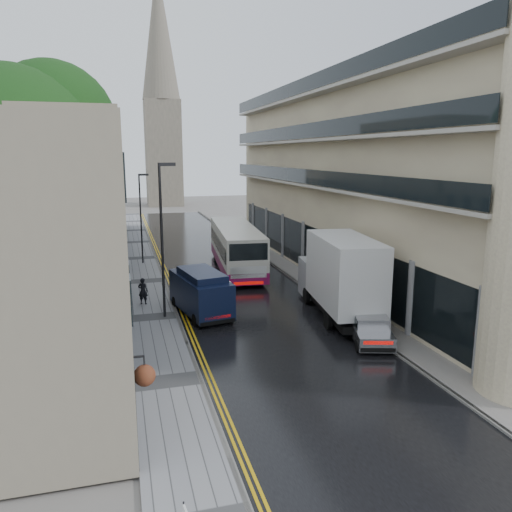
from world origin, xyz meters
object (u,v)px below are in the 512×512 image
lamp_post_far (141,219)px  lamp_post_near (162,242)px  cream_bus (224,258)px  pedestrian (143,291)px  tree_near (14,195)px  silver_hatchback (359,337)px  navy_van (195,302)px  white_lorry (329,286)px  white_van (195,300)px  tree_far (53,191)px

lamp_post_far → lamp_post_near: bearing=-97.7°
cream_bus → pedestrian: cream_bus is taller
tree_near → pedestrian: bearing=16.3°
silver_hatchback → lamp_post_far: (-8.71, 21.84, 3.03)m
silver_hatchback → tree_near: bearing=168.6°
navy_van → lamp_post_far: 16.59m
white_lorry → lamp_post_far: bearing=121.6°
lamp_post_far → navy_van: bearing=-92.8°
tree_near → white_lorry: bearing=-18.0°
white_lorry → navy_van: (-6.58, 2.35, -0.98)m
lamp_post_near → lamp_post_far: lamp_post_near is taller
white_lorry → tree_near: bearing=169.0°
white_lorry → lamp_post_near: (-8.06, 4.07, 1.98)m
cream_bus → white_van: size_ratio=2.72×
cream_bus → silver_hatchback: size_ratio=3.31×
white_lorry → white_van: 7.45m
silver_hatchback → white_van: white_van is taller
white_van → pedestrian: 4.20m
white_lorry → white_van: bearing=158.0°
tree_near → silver_hatchback: tree_near is taller
silver_hatchback → pedestrian: bearing=149.2°
tree_far → white_van: size_ratio=2.68×
white_van → pedestrian: white_van is taller
tree_far → navy_van: 18.42m
tree_near → lamp_post_far: 15.59m
tree_far → silver_hatchback: bearing=-54.3°
tree_far → navy_van: tree_far is taller
navy_van → lamp_post_near: lamp_post_near is taller
lamp_post_near → white_lorry: bearing=-40.9°
white_lorry → silver_hatchback: (0.16, -3.19, -1.61)m
tree_near → lamp_post_far: (6.77, 13.67, -3.18)m
silver_hatchback → pedestrian: 13.62m
navy_van → pedestrian: size_ratio=3.25×
silver_hatchback → lamp_post_near: lamp_post_near is taller
tree_near → cream_bus: size_ratio=1.10×
cream_bus → lamp_post_far: lamp_post_far is taller
tree_near → tree_far: tree_near is taller
tree_near → silver_hatchback: bearing=-27.8°
tree_far → silver_hatchback: size_ratio=3.26×
navy_van → lamp_post_far: (-1.97, 16.30, 2.41)m
white_lorry → lamp_post_near: size_ratio=1.05×
white_van → tree_far: bearing=108.1°
silver_hatchback → navy_van: bearing=157.0°
cream_bus → lamp_post_far: bearing=132.0°
silver_hatchback → navy_van: size_ratio=0.73×
lamp_post_near → lamp_post_far: bearing=77.9°
tree_far → white_van: 17.56m
tree_far → navy_van: bearing=-61.6°
tree_far → white_lorry: tree_far is taller
white_van → navy_van: (-0.16, -1.21, 0.29)m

